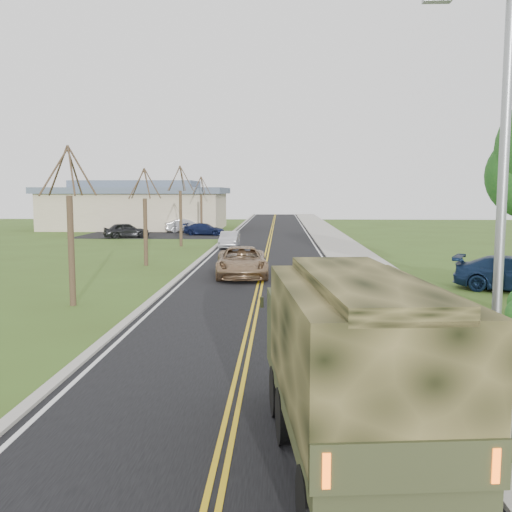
{
  "coord_description": "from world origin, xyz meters",
  "views": [
    {
      "loc": [
        0.92,
        -11.2,
        4.33
      ],
      "look_at": [
        -0.03,
        11.28,
        1.8
      ],
      "focal_mm": 40.0,
      "sensor_mm": 36.0,
      "label": 1
    }
  ],
  "objects": [
    {
      "name": "military_truck",
      "position": [
        2.05,
        -2.36,
        1.79
      ],
      "size": [
        2.8,
        6.45,
        3.12
      ],
      "rotation": [
        0.0,
        0.0,
        0.1
      ],
      "color": "black",
      "rests_on": "ground"
    },
    {
      "name": "curb_right",
      "position": [
        4.15,
        40.0,
        0.06
      ],
      "size": [
        0.3,
        120.0,
        0.12
      ],
      "primitive_type": "cube",
      "color": "#9E998E",
      "rests_on": "ground"
    },
    {
      "name": "bare_tree_a",
      "position": [
        -7.0,
        10.0,
        2.63
      ],
      "size": [
        1.93,
        2.26,
        6.08
      ],
      "color": "#38281C",
      "rests_on": "ground"
    },
    {
      "name": "bare_tree_c",
      "position": [
        -7.0,
        34.0,
        2.78
      ],
      "size": [
        2.04,
        2.39,
        6.42
      ],
      "color": "#38281C",
      "rests_on": "ground"
    },
    {
      "name": "bare_tree_d",
      "position": [
        -7.0,
        46.0,
        2.55
      ],
      "size": [
        1.88,
        2.2,
        5.91
      ],
      "color": "#38281C",
      "rests_on": "ground"
    },
    {
      "name": "street_light",
      "position": [
        4.9,
        -0.5,
        4.43
      ],
      "size": [
        1.65,
        0.22,
        8.0
      ],
      "color": "gray",
      "rests_on": "ground"
    },
    {
      "name": "commercial_building",
      "position": [
        -15.98,
        55.97,
        2.69
      ],
      "size": [
        25.5,
        21.5,
        5.65
      ],
      "color": "tan",
      "rests_on": "ground"
    },
    {
      "name": "lot_car_navy",
      "position": [
        -6.68,
        45.93,
        0.61
      ],
      "size": [
        4.37,
        2.24,
        1.21
      ],
      "primitive_type": "imported",
      "rotation": [
        0.0,
        0.0,
        1.44
      ],
      "color": "#0F1637",
      "rests_on": "ground"
    },
    {
      "name": "road",
      "position": [
        0.0,
        40.0,
        0.01
      ],
      "size": [
        8.0,
        120.0,
        0.01
      ],
      "primitive_type": "cube",
      "color": "black",
      "rests_on": "ground"
    },
    {
      "name": "sedan_silver",
      "position": [
        -3.0,
        32.79,
        0.64
      ],
      "size": [
        1.4,
        3.91,
        1.29
      ],
      "primitive_type": "imported",
      "rotation": [
        0.0,
        0.0,
        -0.01
      ],
      "color": "#BABAC0",
      "rests_on": "ground"
    },
    {
      "name": "curb_left",
      "position": [
        -4.15,
        40.0,
        0.05
      ],
      "size": [
        0.3,
        120.0,
        0.1
      ],
      "primitive_type": "cube",
      "color": "#9E998E",
      "rests_on": "ground"
    },
    {
      "name": "sidewalk_right",
      "position": [
        5.9,
        40.0,
        0.05
      ],
      "size": [
        3.2,
        120.0,
        0.1
      ],
      "primitive_type": "cube",
      "color": "#9E998E",
      "rests_on": "ground"
    },
    {
      "name": "ground",
      "position": [
        0.0,
        0.0,
        0.0
      ],
      "size": [
        160.0,
        160.0,
        0.0
      ],
      "primitive_type": "plane",
      "color": "#384F1A",
      "rests_on": "ground"
    },
    {
      "name": "bare_tree_b",
      "position": [
        -7.0,
        22.0,
        2.48
      ],
      "size": [
        1.83,
        2.14,
        5.73
      ],
      "color": "#38281C",
      "rests_on": "ground"
    },
    {
      "name": "lot_car_silver",
      "position": [
        -9.27,
        50.0,
        0.72
      ],
      "size": [
        4.64,
        2.95,
        1.44
      ],
      "primitive_type": "imported",
      "rotation": [
        0.0,
        0.0,
        1.93
      ],
      "color": "#AAA9AE",
      "rests_on": "ground"
    },
    {
      "name": "lot_car_dark",
      "position": [
        -13.62,
        42.17,
        0.73
      ],
      "size": [
        4.59,
        3.33,
        1.45
      ],
      "primitive_type": "imported",
      "rotation": [
        0.0,
        0.0,
        2.0
      ],
      "color": "black",
      "rests_on": "ground"
    },
    {
      "name": "suv_champagne",
      "position": [
        -1.03,
        17.73,
        0.77
      ],
      "size": [
        2.96,
        5.7,
        1.53
      ],
      "primitive_type": "imported",
      "rotation": [
        0.0,
        0.0,
        0.08
      ],
      "color": "#8D6F50",
      "rests_on": "ground"
    }
  ]
}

